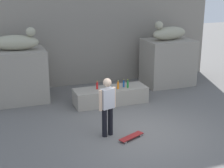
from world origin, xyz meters
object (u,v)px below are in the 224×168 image
(skater, at_px, (107,105))
(bottle_green, at_px, (128,84))
(bottle_orange, at_px, (118,85))
(bottle_blue, at_px, (124,84))
(statue_reclining_right, at_px, (169,33))
(skateboard, at_px, (131,137))
(bottle_red, at_px, (97,86))
(statue_reclining_left, at_px, (16,42))

(skater, bearing_deg, bottle_green, 39.60)
(bottle_orange, bearing_deg, bottle_blue, 24.19)
(statue_reclining_right, xyz_separation_m, skater, (-3.88, -3.72, -1.21))
(skateboard, relative_size, bottle_red, 2.80)
(bottle_blue, height_order, bottle_green, bottle_green)
(skateboard, bearing_deg, bottle_green, 45.46)
(statue_reclining_right, relative_size, bottle_green, 5.51)
(statue_reclining_right, relative_size, skater, 1.01)
(skater, bearing_deg, statue_reclining_right, 27.89)
(skater, height_order, bottle_green, skater)
(statue_reclining_left, xyz_separation_m, bottle_red, (2.47, -1.30, -1.45))
(skateboard, height_order, bottle_blue, bottle_blue)
(skater, distance_m, bottle_green, 2.68)
(skater, bearing_deg, bottle_red, 63.14)
(skater, distance_m, bottle_orange, 2.50)
(bottle_green, bearing_deg, skateboard, -110.20)
(skater, bearing_deg, statue_reclining_left, 102.36)
(bottle_green, bearing_deg, bottle_red, 167.82)
(statue_reclining_right, height_order, skater, statue_reclining_right)
(bottle_blue, bearing_deg, bottle_green, -49.61)
(statue_reclining_right, relative_size, skateboard, 2.07)
(skateboard, height_order, bottle_orange, bottle_orange)
(statue_reclining_left, distance_m, bottle_green, 4.09)
(bottle_orange, bearing_deg, skater, -117.65)
(statue_reclining_left, height_order, skateboard, statue_reclining_left)
(statue_reclining_left, relative_size, bottle_green, 5.52)
(skateboard, height_order, bottle_green, bottle_green)
(statue_reclining_left, distance_m, skater, 4.39)
(skater, bearing_deg, bottle_blue, 42.78)
(skateboard, bearing_deg, bottle_red, 67.26)
(skater, height_order, bottle_red, skater)
(bottle_blue, bearing_deg, bottle_red, 173.58)
(bottle_red, bearing_deg, bottle_blue, -6.42)
(statue_reclining_left, relative_size, skateboard, 2.08)
(skater, relative_size, bottle_green, 5.48)
(statue_reclining_right, xyz_separation_m, bottle_blue, (-2.47, -1.40, -1.45))
(bottle_red, bearing_deg, skateboard, -88.39)
(bottle_red, height_order, bottle_orange, bottle_orange)
(bottle_blue, xyz_separation_m, bottle_green, (0.10, -0.12, 0.01))
(statue_reclining_right, distance_m, skateboard, 5.70)
(skateboard, xyz_separation_m, bottle_green, (0.96, 2.62, 0.63))
(statue_reclining_left, xyz_separation_m, bottle_green, (3.51, -1.52, -1.44))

